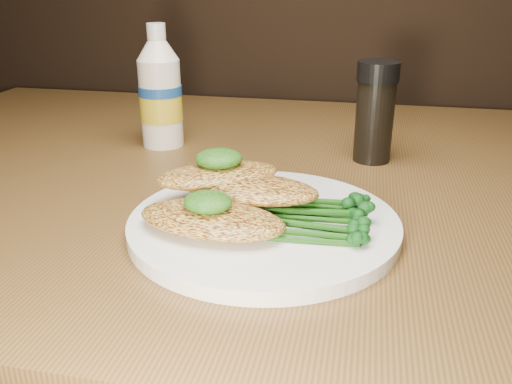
# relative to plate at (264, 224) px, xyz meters

# --- Properties ---
(plate) EXTENTS (0.26, 0.26, 0.01)m
(plate) POSITION_rel_plate_xyz_m (0.00, 0.00, 0.00)
(plate) COLOR white
(plate) RESTS_ON dining_table
(chicken_front) EXTENTS (0.15, 0.09, 0.02)m
(chicken_front) POSITION_rel_plate_xyz_m (-0.04, -0.04, 0.02)
(chicken_front) COLOR gold
(chicken_front) RESTS_ON plate
(chicken_mid) EXTENTS (0.15, 0.08, 0.02)m
(chicken_mid) POSITION_rel_plate_xyz_m (-0.02, 0.02, 0.03)
(chicken_mid) COLOR gold
(chicken_mid) RESTS_ON plate
(chicken_back) EXTENTS (0.14, 0.12, 0.02)m
(chicken_back) POSITION_rel_plate_xyz_m (-0.05, 0.04, 0.03)
(chicken_back) COLOR gold
(chicken_back) RESTS_ON plate
(pesto_front) EXTENTS (0.06, 0.05, 0.02)m
(pesto_front) POSITION_rel_plate_xyz_m (-0.04, -0.04, 0.03)
(pesto_front) COLOR #103708
(pesto_front) RESTS_ON chicken_front
(pesto_back) EXTENTS (0.06, 0.06, 0.02)m
(pesto_back) POSITION_rel_plate_xyz_m (-0.06, 0.04, 0.05)
(pesto_back) COLOR #103708
(pesto_back) RESTS_ON chicken_back
(broccolini_bundle) EXTENTS (0.16, 0.14, 0.02)m
(broccolini_bundle) POSITION_rel_plate_xyz_m (0.05, 0.00, 0.02)
(broccolini_bundle) COLOR #194B10
(broccolini_bundle) RESTS_ON plate
(mayo_bottle) EXTENTS (0.06, 0.06, 0.17)m
(mayo_bottle) POSITION_rel_plate_xyz_m (-0.20, 0.24, 0.08)
(mayo_bottle) COLOR #F3E7CE
(mayo_bottle) RESTS_ON dining_table
(pepper_grinder) EXTENTS (0.07, 0.07, 0.13)m
(pepper_grinder) POSITION_rel_plate_xyz_m (0.10, 0.24, 0.06)
(pepper_grinder) COLOR black
(pepper_grinder) RESTS_ON dining_table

